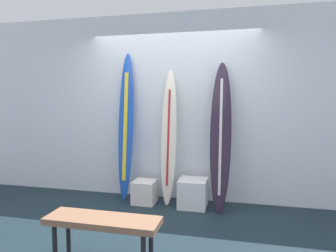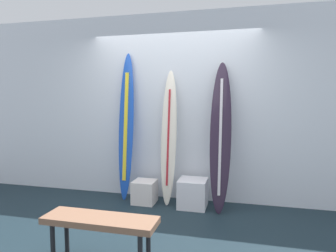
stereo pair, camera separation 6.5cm
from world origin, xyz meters
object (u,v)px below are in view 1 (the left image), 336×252
surfboard_ivory (169,138)px  display_block_center (193,193)px  surfboard_charcoal (221,136)px  surfboard_cobalt (126,128)px  display_block_left (145,192)px  bench (103,224)px

surfboard_ivory → display_block_center: surfboard_ivory is taller
surfboard_ivory → surfboard_charcoal: bearing=-5.7°
surfboard_cobalt → surfboard_ivory: bearing=-4.2°
surfboard_ivory → surfboard_charcoal: (0.75, -0.07, 0.06)m
surfboard_cobalt → display_block_left: 1.00m
surfboard_charcoal → bench: (-0.95, -1.70, -0.63)m
surfboard_cobalt → bench: 2.01m
surfboard_charcoal → display_block_center: (-0.37, -0.02, -0.83)m
surfboard_charcoal → display_block_left: 1.39m
surfboard_charcoal → display_block_left: bearing=-178.5°
surfboard_cobalt → display_block_left: (0.34, -0.15, -0.93)m
display_block_center → surfboard_cobalt: bearing=172.0°
display_block_center → surfboard_ivory: bearing=165.3°
surfboard_charcoal → bench: bearing=-119.3°
surfboard_cobalt → display_block_center: bearing=-8.0°
surfboard_cobalt → surfboard_ivory: size_ratio=1.14×
surfboard_charcoal → bench: 2.05m
surfboard_ivory → surfboard_charcoal: 0.75m
surfboard_cobalt → surfboard_charcoal: size_ratio=1.08×
surfboard_charcoal → display_block_left: surfboard_charcoal is taller
surfboard_cobalt → surfboard_ivory: 0.69m
surfboard_ivory → bench: (-0.21, -1.78, -0.57)m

